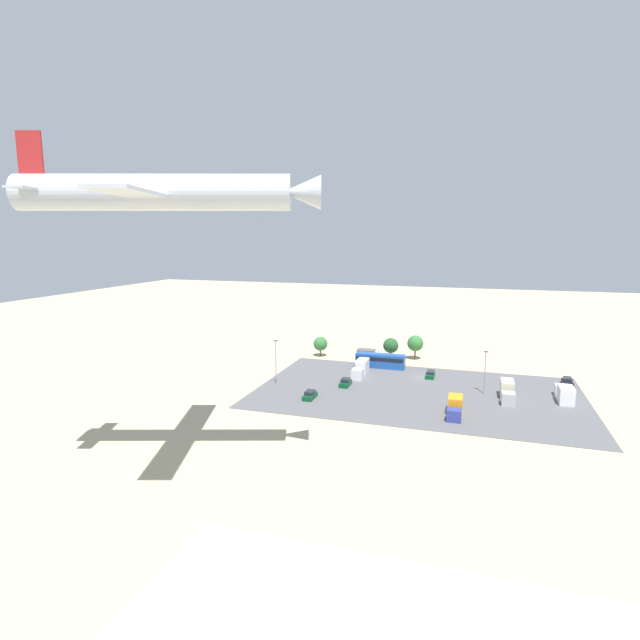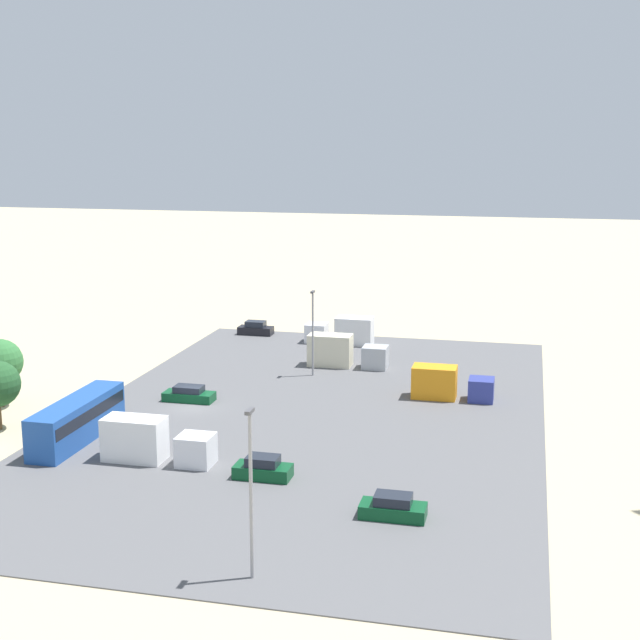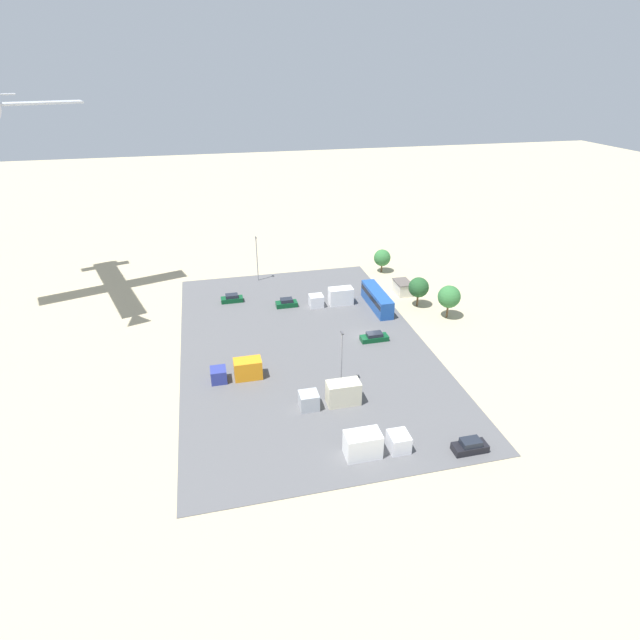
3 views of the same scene
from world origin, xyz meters
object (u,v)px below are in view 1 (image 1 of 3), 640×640
at_px(parked_truck_1, 455,407).
at_px(airplane, 168,193).
at_px(shed_building, 366,354).
at_px(bus, 380,360).
at_px(parked_truck_3, 361,369).
at_px(parked_car_1, 567,382).
at_px(parked_car_2, 310,395).
at_px(parked_car_0, 430,374).
at_px(parked_car_3, 345,383).
at_px(parked_truck_2, 507,391).
at_px(parked_truck_0, 565,394).

relative_size(parked_truck_1, airplane, 0.21).
xyz_separation_m(shed_building, bus, (-4.94, 7.09, 0.56)).
distance_m(parked_truck_1, parked_truck_3, 28.85).
bearing_deg(parked_car_1, parked_car_2, 26.51).
relative_size(shed_building, parked_car_0, 0.98).
bearing_deg(parked_car_1, parked_truck_3, 7.23).
bearing_deg(parked_car_3, parked_car_2, -114.38).
bearing_deg(parked_car_0, parked_car_3, 36.33).
bearing_deg(parked_truck_2, bus, -29.64).
bearing_deg(parked_car_3, parked_truck_2, 1.68).
relative_size(parked_truck_1, parked_truck_2, 0.89).
bearing_deg(shed_building, parked_car_3, 91.79).
height_order(shed_building, parked_car_2, shed_building).
height_order(bus, parked_truck_3, bus).
bearing_deg(parked_car_0, parked_truck_0, 160.77).
bearing_deg(parked_truck_1, parked_car_0, -74.77).
xyz_separation_m(bus, parked_car_3, (4.21, 16.47, -1.11)).
xyz_separation_m(parked_car_1, airplane, (54.09, 59.32, 35.04)).
xyz_separation_m(parked_car_3, parked_truck_3, (-1.27, -8.90, 0.81)).
height_order(parked_car_0, parked_car_3, parked_car_3).
bearing_deg(bus, parked_truck_1, 33.72).
bearing_deg(parked_truck_3, parked_car_3, 81.91).
xyz_separation_m(bus, parked_truck_0, (-37.60, 13.48, -0.34)).
relative_size(parked_car_0, parked_truck_1, 0.62).
bearing_deg(parked_car_1, parked_car_0, 4.94).
distance_m(parked_car_0, parked_truck_1, 23.51).
relative_size(parked_car_3, parked_truck_2, 0.49).
xyz_separation_m(parked_car_1, parked_truck_0, (2.25, 11.34, 0.75)).
bearing_deg(parked_car_0, parked_truck_2, 144.37).
xyz_separation_m(shed_building, parked_truck_3, (-2.00, 14.66, 0.26)).
distance_m(shed_building, parked_truck_1, 41.38).
distance_m(parked_car_2, parked_truck_1, 26.88).
relative_size(parked_truck_2, airplane, 0.24).
relative_size(bus, airplane, 0.33).
distance_m(bus, parked_truck_0, 39.94).
bearing_deg(airplane, parked_truck_0, 115.16).
height_order(parked_car_1, parked_car_2, parked_car_1).
relative_size(bus, parked_truck_1, 1.56).
bearing_deg(parked_truck_0, parked_car_2, -164.45).
height_order(parked_truck_0, parked_truck_3, parked_truck_3).
relative_size(parked_car_2, parked_truck_0, 0.54).
xyz_separation_m(parked_truck_2, parked_truck_3, (30.28, -7.98, -0.04)).
height_order(parked_car_0, parked_truck_2, parked_truck_2).
bearing_deg(parked_truck_3, parked_car_0, -168.59).
bearing_deg(parked_car_0, airplane, 65.24).
bearing_deg(shed_building, parked_truck_3, 97.77).
bearing_deg(parked_car_2, airplane, -99.00).
bearing_deg(parked_truck_1, parked_truck_3, -42.95).
distance_m(parked_truck_2, parked_truck_3, 31.31).
relative_size(parked_truck_3, airplane, 0.24).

